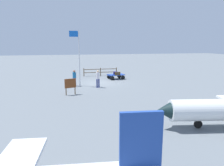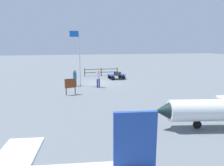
{
  "view_description": "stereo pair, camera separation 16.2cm",
  "coord_description": "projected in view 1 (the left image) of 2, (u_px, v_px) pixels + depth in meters",
  "views": [
    {
      "loc": [
        3.69,
        22.79,
        4.46
      ],
      "look_at": [
        -0.14,
        6.0,
        1.11
      ],
      "focal_mm": 32.88,
      "sensor_mm": 36.0,
      "label": 1
    },
    {
      "loc": [
        3.53,
        22.83,
        4.46
      ],
      "look_at": [
        -0.14,
        6.0,
        1.11
      ],
      "focal_mm": 32.88,
      "sensor_mm": 36.0,
      "label": 2
    }
  ],
  "objects": [
    {
      "name": "worker_lead",
      "position": [
        74.0,
        76.0,
        21.57
      ],
      "size": [
        0.5,
        0.5,
        1.71
      ],
      "color": "navy",
      "rests_on": "ground"
    },
    {
      "name": "wooden_fence",
      "position": [
        100.0,
        71.0,
        28.46
      ],
      "size": [
        4.7,
        0.12,
        1.09
      ],
      "color": "brown",
      "rests_on": "ground"
    },
    {
      "name": "suitcase_tan",
      "position": [
        117.0,
        73.0,
        25.33
      ],
      "size": [
        0.65,
        0.46,
        0.36
      ],
      "color": "#433114",
      "rests_on": "luggage_cart"
    },
    {
      "name": "suitcase_grey",
      "position": [
        115.0,
        73.0,
        25.63
      ],
      "size": [
        0.58,
        0.42,
        0.37
      ],
      "color": "navy",
      "rests_on": "luggage_cart"
    },
    {
      "name": "ground_plane",
      "position": [
        99.0,
        83.0,
        23.47
      ],
      "size": [
        120.0,
        120.0,
        0.0
      ],
      "primitive_type": "plane",
      "color": "slate"
    },
    {
      "name": "suitcase_olive",
      "position": [
        118.0,
        73.0,
        25.27
      ],
      "size": [
        0.51,
        0.29,
        0.37
      ],
      "color": "#433527",
      "rests_on": "luggage_cart"
    },
    {
      "name": "luggage_cart",
      "position": [
        116.0,
        76.0,
        25.83
      ],
      "size": [
        2.19,
        1.58,
        0.61
      ],
      "color": "#2347B1",
      "rests_on": "ground"
    },
    {
      "name": "flagpole",
      "position": [
        78.0,
        53.0,
        21.15
      ],
      "size": [
        0.99,
        0.1,
        5.8
      ],
      "color": "silver",
      "rests_on": "ground"
    },
    {
      "name": "signboard",
      "position": [
        70.0,
        84.0,
        17.85
      ],
      "size": [
        0.99,
        0.31,
        1.43
      ],
      "color": "#4C3319",
      "rests_on": "ground"
    },
    {
      "name": "worker_trailing",
      "position": [
        98.0,
        78.0,
        20.78
      ],
      "size": [
        0.41,
        0.41,
        1.79
      ],
      "color": "navy",
      "rests_on": "ground"
    }
  ]
}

